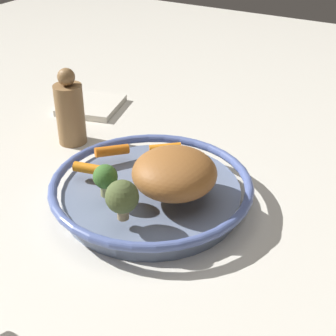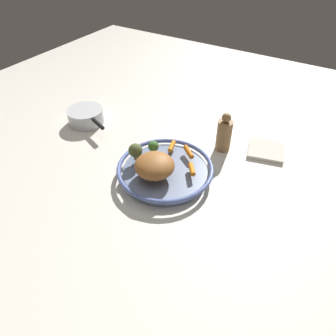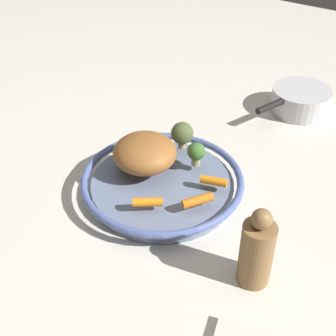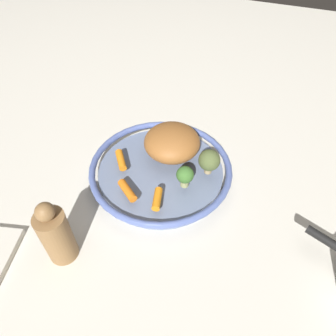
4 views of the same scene
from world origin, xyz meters
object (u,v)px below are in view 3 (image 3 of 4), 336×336
(baby_carrot_left, at_px, (214,181))
(baby_carrot_back, at_px, (198,200))
(broccoli_floret_large, at_px, (196,152))
(pepper_mill, at_px, (257,251))
(roast_chicken_piece, at_px, (145,153))
(saucepan, at_px, (300,100))
(serving_bowl, at_px, (162,184))
(baby_carrot_near_rim, at_px, (148,202))
(broccoli_floret_small, at_px, (182,134))

(baby_carrot_left, relative_size, baby_carrot_back, 0.88)
(baby_carrot_left, xyz_separation_m, broccoli_floret_large, (0.06, -0.04, 0.02))
(pepper_mill, bearing_deg, roast_chicken_piece, -20.83)
(baby_carrot_back, distance_m, pepper_mill, 0.16)
(roast_chicken_piece, relative_size, saucepan, 0.58)
(serving_bowl, relative_size, saucepan, 1.48)
(baby_carrot_near_rim, bearing_deg, broccoli_floret_large, -94.16)
(broccoli_floret_large, bearing_deg, baby_carrot_left, 148.75)
(baby_carrot_near_rim, xyz_separation_m, broccoli_floret_small, (0.04, -0.19, 0.03))
(roast_chicken_piece, distance_m, pepper_mill, 0.31)
(pepper_mill, bearing_deg, baby_carrot_left, -42.08)
(broccoli_floret_small, xyz_separation_m, pepper_mill, (-0.26, 0.20, -0.01))
(baby_carrot_back, bearing_deg, broccoli_floret_small, -49.68)
(baby_carrot_back, xyz_separation_m, broccoli_floret_small, (0.12, -0.14, 0.03))
(pepper_mill, bearing_deg, serving_bowl, -22.51)
(baby_carrot_near_rim, height_order, broccoli_floret_large, broccoli_floret_large)
(roast_chicken_piece, relative_size, pepper_mill, 0.84)
(baby_carrot_back, relative_size, broccoli_floret_small, 0.96)
(serving_bowl, height_order, baby_carrot_back, baby_carrot_back)
(serving_bowl, relative_size, roast_chicken_piece, 2.53)
(serving_bowl, bearing_deg, roast_chicken_piece, -11.50)
(baby_carrot_back, relative_size, pepper_mill, 0.38)
(baby_carrot_back, bearing_deg, saucepan, -91.82)
(roast_chicken_piece, xyz_separation_m, broccoli_floret_large, (-0.08, -0.06, -0.00))
(baby_carrot_near_rim, xyz_separation_m, baby_carrot_back, (-0.07, -0.05, 0.00))
(roast_chicken_piece, xyz_separation_m, baby_carrot_left, (-0.14, -0.02, -0.02))
(broccoli_floret_small, bearing_deg, roast_chicken_piece, 73.19)
(baby_carrot_near_rim, bearing_deg, pepper_mill, 176.04)
(serving_bowl, distance_m, baby_carrot_near_rim, 0.09)
(roast_chicken_piece, xyz_separation_m, pepper_mill, (-0.29, 0.11, -0.01))
(serving_bowl, height_order, pepper_mill, pepper_mill)
(baby_carrot_back, relative_size, broccoli_floret_large, 1.14)
(baby_carrot_back, bearing_deg, serving_bowl, -18.83)
(baby_carrot_back, height_order, saucepan, baby_carrot_back)
(serving_bowl, height_order, broccoli_floret_large, broccoli_floret_large)
(serving_bowl, height_order, broccoli_floret_small, broccoli_floret_small)
(baby_carrot_back, bearing_deg, broccoli_floret_large, -58.49)
(roast_chicken_piece, distance_m, broccoli_floret_small, 0.10)
(baby_carrot_back, distance_m, broccoli_floret_large, 0.12)
(broccoli_floret_small, height_order, pepper_mill, pepper_mill)
(serving_bowl, height_order, saucepan, saucepan)
(broccoli_floret_small, bearing_deg, serving_bowl, 99.99)
(serving_bowl, distance_m, roast_chicken_piece, 0.07)
(roast_chicken_piece, relative_size, baby_carrot_left, 2.50)
(baby_carrot_near_rim, distance_m, pepper_mill, 0.22)
(baby_carrot_near_rim, xyz_separation_m, pepper_mill, (-0.22, 0.02, 0.01))
(baby_carrot_left, distance_m, broccoli_floret_large, 0.07)
(baby_carrot_left, distance_m, saucepan, 0.42)
(roast_chicken_piece, xyz_separation_m, baby_carrot_near_rim, (-0.07, 0.10, -0.02))
(serving_bowl, xyz_separation_m, pepper_mill, (-0.24, 0.10, 0.04))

